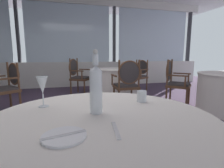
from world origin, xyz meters
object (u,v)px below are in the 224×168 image
object	(u,v)px
wine_glass	(42,86)
water_tumbler	(142,96)
water_bottle	(96,88)
dining_chair_2_1	(139,73)
dining_chair_2_2	(78,74)
dining_chair_3_0	(174,79)
side_plate	(64,136)
dining_chair_0_2	(7,84)
dining_chair_2_0	(127,81)

from	to	relation	value
wine_glass	water_tumbler	size ratio (longest dim) A/B	2.50
water_bottle	dining_chair_2_1	size ratio (longest dim) A/B	0.38
dining_chair_2_2	dining_chair_3_0	world-z (taller)	dining_chair_2_2
side_plate	dining_chair_0_2	xyz separation A→B (m)	(-1.04, 2.83, -0.19)
water_tumbler	dining_chair_2_2	size ratio (longest dim) A/B	0.08
dining_chair_0_2	dining_chair_2_0	size ratio (longest dim) A/B	0.95
side_plate	water_bottle	size ratio (longest dim) A/B	0.50
side_plate	dining_chair_2_2	bearing A→B (deg)	85.68
dining_chair_2_0	dining_chair_2_2	distance (m)	1.83
water_bottle	water_tumbler	bearing A→B (deg)	24.18
dining_chair_2_0	dining_chair_2_1	xyz separation A→B (m)	(0.94, 1.56, -0.02)
dining_chair_2_0	dining_chair_2_2	bearing A→B (deg)	30.00
wine_glass	water_tumbler	bearing A→B (deg)	-4.07
wine_glass	water_tumbler	xyz separation A→B (m)	(0.66, -0.05, -0.10)
dining_chair_0_2	dining_chair_2_0	world-z (taller)	dining_chair_2_0
dining_chair_2_1	dining_chair_3_0	xyz separation A→B (m)	(0.14, -1.53, 0.02)
side_plate	dining_chair_0_2	world-z (taller)	dining_chair_0_2
wine_glass	dining_chair_0_2	distance (m)	2.54
water_bottle	dining_chair_0_2	world-z (taller)	water_bottle
water_bottle	wine_glass	world-z (taller)	water_bottle
side_plate	dining_chair_2_0	bearing A→B (deg)	64.91
water_tumbler	dining_chair_2_1	distance (m)	4.00
side_plate	dining_chair_3_0	bearing A→B (deg)	48.36
water_tumbler	dining_chair_2_2	distance (m)	3.72
water_bottle	dining_chair_2_2	distance (m)	3.88
side_plate	dining_chair_3_0	xyz separation A→B (m)	(2.27, 2.56, -0.18)
wine_glass	dining_chair_0_2	world-z (taller)	dining_chair_0_2
water_bottle	dining_chair_2_1	xyz separation A→B (m)	(1.96, 3.82, -0.33)
water_bottle	dining_chair_2_2	bearing A→B (deg)	87.97
wine_glass	dining_chair_2_1	xyz separation A→B (m)	(2.26, 3.62, -0.32)
water_bottle	dining_chair_0_2	bearing A→B (deg)	115.38
side_plate	dining_chair_3_0	size ratio (longest dim) A/B	0.18
side_plate	wine_glass	bearing A→B (deg)	105.49
dining_chair_2_0	dining_chair_2_1	size ratio (longest dim) A/B	1.05
wine_glass	dining_chair_3_0	distance (m)	3.20
water_bottle	dining_chair_2_1	distance (m)	4.31
dining_chair_3_0	dining_chair_2_0	bearing A→B (deg)	-133.89
water_tumbler	dining_chair_3_0	size ratio (longest dim) A/B	0.08
water_tumbler	side_plate	bearing A→B (deg)	-141.17
water_bottle	dining_chair_2_2	size ratio (longest dim) A/B	0.36
water_bottle	dining_chair_2_1	bearing A→B (deg)	62.90
dining_chair_2_1	dining_chair_2_2	xyz separation A→B (m)	(-1.82, 0.05, 0.02)
dining_chair_0_2	dining_chair_3_0	distance (m)	3.32
wine_glass	dining_chair_2_1	size ratio (longest dim) A/B	0.21
water_tumbler	dining_chair_0_2	world-z (taller)	dining_chair_0_2
side_plate	wine_glass	world-z (taller)	wine_glass
side_plate	dining_chair_2_0	xyz separation A→B (m)	(1.19, 2.53, -0.18)
side_plate	wine_glass	distance (m)	0.51
water_bottle	dining_chair_0_2	xyz separation A→B (m)	(-1.21, 2.56, -0.33)
dining_chair_2_2	dining_chair_2_0	bearing A→B (deg)	-30.00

